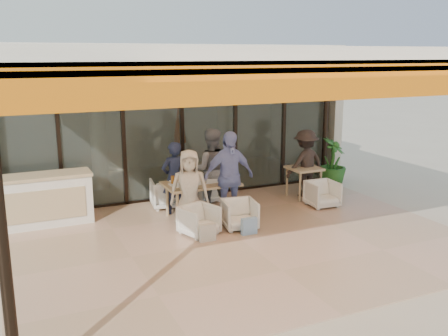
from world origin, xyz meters
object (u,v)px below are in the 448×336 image
at_px(diner_cream, 189,189).
at_px(side_chair, 322,193).
at_px(side_table, 304,172).
at_px(chair_near_left, 199,219).
at_px(diner_navy, 174,178).
at_px(dining_table, 200,185).
at_px(diner_grey, 211,169).
at_px(chair_far_right, 202,189).
at_px(diner_periwinkle, 229,177).
at_px(host_counter, 44,200).
at_px(standing_woman, 305,163).
at_px(potted_palm, 333,163).
at_px(chair_near_right, 240,213).
at_px(chair_far_left, 167,192).

height_order(diner_cream, side_chair, diner_cream).
bearing_deg(side_table, side_chair, -90.00).
height_order(chair_near_left, diner_navy, diner_navy).
distance_m(dining_table, diner_grey, 0.65).
bearing_deg(chair_far_right, diner_grey, 68.93).
xyz_separation_m(diner_grey, side_table, (2.29, -0.14, -0.25)).
xyz_separation_m(dining_table, diner_grey, (0.43, 0.44, 0.20)).
relative_size(diner_grey, diner_cream, 1.15).
bearing_deg(diner_periwinkle, chair_near_left, -151.31).
distance_m(host_counter, chair_near_left, 3.12).
relative_size(diner_navy, diner_cream, 1.01).
height_order(diner_periwinkle, standing_woman, diner_periwinkle).
height_order(side_table, standing_woman, standing_woman).
bearing_deg(potted_palm, side_table, -154.41).
xyz_separation_m(host_counter, chair_near_left, (2.57, -1.75, -0.22)).
xyz_separation_m(diner_navy, side_chair, (3.13, -0.89, -0.45)).
bearing_deg(diner_grey, chair_near_left, 79.44).
height_order(host_counter, diner_navy, diner_navy).
bearing_deg(chair_near_right, host_counter, 162.13).
relative_size(host_counter, diner_grey, 1.05).
bearing_deg(standing_woman, chair_far_left, -17.12).
relative_size(host_counter, diner_navy, 1.19).
distance_m(diner_navy, side_chair, 3.28).
bearing_deg(dining_table, chair_far_left, 113.70).
relative_size(diner_cream, standing_woman, 0.96).
distance_m(diner_navy, potted_palm, 4.42).
xyz_separation_m(diner_grey, diner_periwinkle, (0.00, -0.90, 0.04)).
xyz_separation_m(chair_near_right, standing_woman, (2.40, 1.38, 0.48)).
bearing_deg(chair_near_right, standing_woman, 39.23).
bearing_deg(diner_navy, side_table, 166.95).
bearing_deg(side_chair, potted_palm, 49.95).
bearing_deg(chair_far_left, diner_periwinkle, 129.43).
bearing_deg(diner_navy, diner_periwinkle, 122.59).
bearing_deg(chair_near_left, potted_palm, 4.12).
distance_m(chair_far_left, diner_grey, 1.11).
height_order(host_counter, chair_near_right, host_counter).
bearing_deg(chair_far_left, chair_near_left, 98.47).
distance_m(diner_periwinkle, potted_palm, 3.81).
bearing_deg(host_counter, standing_woman, -3.70).
xyz_separation_m(diner_grey, diner_cream, (-0.84, -0.90, -0.12)).
height_order(diner_cream, potted_palm, diner_cream).
bearing_deg(chair_far_left, dining_table, 122.16).
xyz_separation_m(chair_far_left, diner_cream, (0.00, -1.40, 0.42)).
distance_m(chair_far_right, side_table, 2.40).
bearing_deg(chair_far_left, chair_far_right, -171.53).
distance_m(side_table, standing_woman, 0.23).
bearing_deg(potted_palm, diner_cream, -162.77).
bearing_deg(chair_near_left, diner_grey, 40.18).
relative_size(chair_far_left, diner_periwinkle, 0.38).
bearing_deg(potted_palm, side_chair, -132.97).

